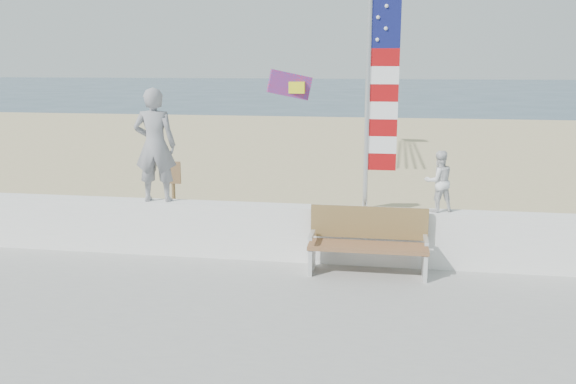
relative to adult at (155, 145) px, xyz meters
name	(u,v)px	position (x,y,z in m)	size (l,w,h in m)	color
ground	(252,318)	(2.04, -2.00, -2.02)	(220.00, 220.00, 0.00)	#2C4458
sand	(322,184)	(2.04, 7.00, -1.98)	(90.00, 40.00, 0.08)	tan
seawall	(278,232)	(2.04, 0.00, -1.39)	(30.00, 0.35, 0.90)	white
adult	(155,145)	(0.00, 0.00, 0.00)	(0.68, 0.45, 1.87)	gray
child	(439,181)	(4.56, 0.00, -0.46)	(0.46, 0.36, 0.95)	silver
bench	(368,241)	(3.52, -0.45, -1.33)	(1.80, 0.57, 1.00)	brown
flag	(376,86)	(3.57, 0.00, 0.98)	(0.50, 0.08, 3.50)	silver
parafoil_kite	(291,85)	(1.92, 2.17, 0.90)	(0.89, 0.46, 0.59)	red
sign	(173,193)	(-0.18, 1.26, -1.07)	(0.32, 0.07, 1.46)	olive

